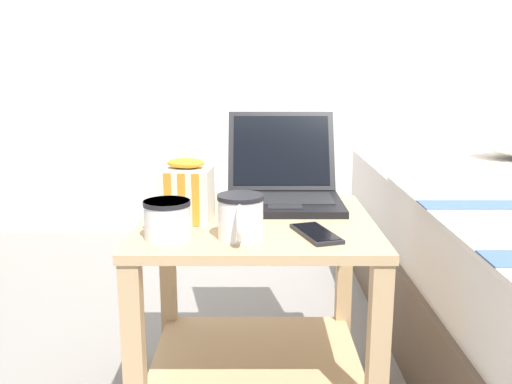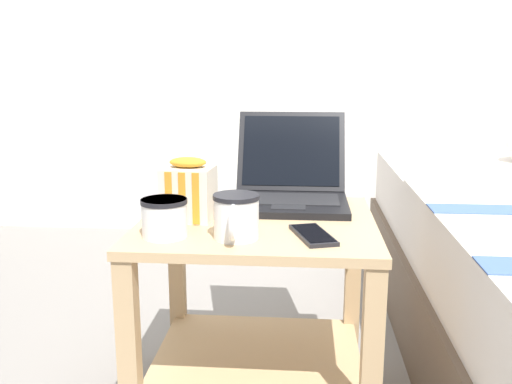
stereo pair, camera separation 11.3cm
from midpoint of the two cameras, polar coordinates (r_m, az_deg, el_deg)
bedside_table at (r=1.47m, az=-2.24°, el=-9.72°), size 0.58×0.54×0.51m
laptop at (r=1.58m, az=0.65°, el=0.69°), size 0.31×0.37×0.24m
mug_front_left at (r=1.27m, az=-11.46°, el=-2.53°), size 0.12×0.12×0.09m
mug_front_right at (r=1.24m, az=-4.15°, el=-2.32°), size 0.10×0.15×0.10m
snack_bag at (r=1.40m, az=-9.27°, el=-0.06°), size 0.13×0.12×0.16m
cell_phone at (r=1.28m, az=3.53°, el=-4.18°), size 0.11×0.17×0.01m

